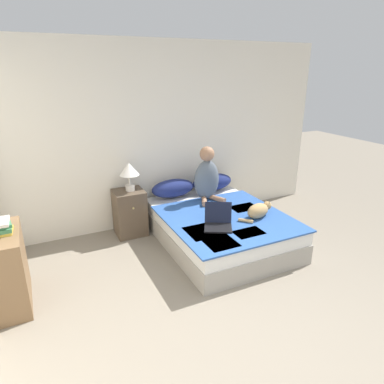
{
  "coord_description": "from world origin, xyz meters",
  "views": [
    {
      "loc": [
        -1.62,
        -1.36,
        2.18
      ],
      "look_at": [
        0.04,
        2.1,
        0.78
      ],
      "focal_mm": 32.0,
      "sensor_mm": 36.0,
      "label": 1
    }
  ],
  "objects_px": {
    "pillow_far": "(212,182)",
    "person_sitting": "(207,177)",
    "bed": "(219,228)",
    "laptop_open": "(218,222)",
    "table_lamp": "(129,171)",
    "cat_tabby": "(259,210)",
    "bookshelf": "(10,269)",
    "book_stack_top": "(0,227)",
    "pillow_near": "(173,188)",
    "nightstand": "(130,213)"
  },
  "relations": [
    {
      "from": "pillow_far",
      "to": "person_sitting",
      "type": "height_order",
      "value": "person_sitting"
    },
    {
      "from": "bed",
      "to": "laptop_open",
      "type": "height_order",
      "value": "laptop_open"
    },
    {
      "from": "table_lamp",
      "to": "cat_tabby",
      "type": "bearing_deg",
      "value": -40.55
    },
    {
      "from": "bookshelf",
      "to": "book_stack_top",
      "type": "relative_size",
      "value": 3.22
    },
    {
      "from": "bookshelf",
      "to": "pillow_near",
      "type": "bearing_deg",
      "value": 25.15
    },
    {
      "from": "bed",
      "to": "person_sitting",
      "type": "xyz_separation_m",
      "value": [
        0.07,
        0.48,
        0.55
      ]
    },
    {
      "from": "nightstand",
      "to": "book_stack_top",
      "type": "distance_m",
      "value": 1.82
    },
    {
      "from": "nightstand",
      "to": "table_lamp",
      "type": "relative_size",
      "value": 1.65
    },
    {
      "from": "pillow_near",
      "to": "bookshelf",
      "type": "relative_size",
      "value": 0.83
    },
    {
      "from": "book_stack_top",
      "to": "cat_tabby",
      "type": "bearing_deg",
      "value": -2.79
    },
    {
      "from": "cat_tabby",
      "to": "bookshelf",
      "type": "xyz_separation_m",
      "value": [
        -2.78,
        0.14,
        -0.14
      ]
    },
    {
      "from": "cat_tabby",
      "to": "laptop_open",
      "type": "xyz_separation_m",
      "value": [
        -0.58,
        -0.01,
        -0.04
      ]
    },
    {
      "from": "pillow_near",
      "to": "nightstand",
      "type": "xyz_separation_m",
      "value": [
        -0.66,
        -0.02,
        -0.25
      ]
    },
    {
      "from": "bed",
      "to": "pillow_near",
      "type": "height_order",
      "value": "pillow_near"
    },
    {
      "from": "pillow_far",
      "to": "table_lamp",
      "type": "bearing_deg",
      "value": -179.33
    },
    {
      "from": "bed",
      "to": "cat_tabby",
      "type": "height_order",
      "value": "cat_tabby"
    },
    {
      "from": "person_sitting",
      "to": "laptop_open",
      "type": "height_order",
      "value": "person_sitting"
    },
    {
      "from": "cat_tabby",
      "to": "bookshelf",
      "type": "distance_m",
      "value": 2.79
    },
    {
      "from": "pillow_far",
      "to": "cat_tabby",
      "type": "relative_size",
      "value": 1.25
    },
    {
      "from": "table_lamp",
      "to": "book_stack_top",
      "type": "distance_m",
      "value": 1.78
    },
    {
      "from": "pillow_near",
      "to": "table_lamp",
      "type": "distance_m",
      "value": 0.71
    },
    {
      "from": "bookshelf",
      "to": "book_stack_top",
      "type": "xyz_separation_m",
      "value": [
        -0.0,
        -0.0,
        0.44
      ]
    },
    {
      "from": "nightstand",
      "to": "table_lamp",
      "type": "height_order",
      "value": "table_lamp"
    },
    {
      "from": "table_lamp",
      "to": "bookshelf",
      "type": "xyz_separation_m",
      "value": [
        -1.48,
        -0.97,
        -0.52
      ]
    },
    {
      "from": "bed",
      "to": "cat_tabby",
      "type": "bearing_deg",
      "value": -43.97
    },
    {
      "from": "pillow_far",
      "to": "person_sitting",
      "type": "relative_size",
      "value": 0.84
    },
    {
      "from": "bed",
      "to": "pillow_near",
      "type": "xyz_separation_m",
      "value": [
        -0.32,
        0.79,
        0.35
      ]
    },
    {
      "from": "pillow_near",
      "to": "nightstand",
      "type": "relative_size",
      "value": 1.01
    },
    {
      "from": "cat_tabby",
      "to": "table_lamp",
      "type": "distance_m",
      "value": 1.75
    },
    {
      "from": "bed",
      "to": "book_stack_top",
      "type": "distance_m",
      "value": 2.51
    },
    {
      "from": "pillow_far",
      "to": "table_lamp",
      "type": "height_order",
      "value": "table_lamp"
    },
    {
      "from": "person_sitting",
      "to": "laptop_open",
      "type": "distance_m",
      "value": 0.93
    },
    {
      "from": "bookshelf",
      "to": "book_stack_top",
      "type": "bearing_deg",
      "value": -124.14
    },
    {
      "from": "table_lamp",
      "to": "book_stack_top",
      "type": "xyz_separation_m",
      "value": [
        -1.48,
        -0.98,
        -0.08
      ]
    },
    {
      "from": "book_stack_top",
      "to": "bed",
      "type": "bearing_deg",
      "value": 4.85
    },
    {
      "from": "pillow_near",
      "to": "person_sitting",
      "type": "distance_m",
      "value": 0.53
    },
    {
      "from": "nightstand",
      "to": "book_stack_top",
      "type": "bearing_deg",
      "value": -146.28
    },
    {
      "from": "bed",
      "to": "laptop_open",
      "type": "distance_m",
      "value": 0.5
    },
    {
      "from": "pillow_near",
      "to": "person_sitting",
      "type": "bearing_deg",
      "value": -38.03
    },
    {
      "from": "person_sitting",
      "to": "nightstand",
      "type": "height_order",
      "value": "person_sitting"
    },
    {
      "from": "person_sitting",
      "to": "bookshelf",
      "type": "bearing_deg",
      "value": -164.58
    },
    {
      "from": "pillow_far",
      "to": "nightstand",
      "type": "distance_m",
      "value": 1.32
    },
    {
      "from": "cat_tabby",
      "to": "pillow_far",
      "type": "bearing_deg",
      "value": 78.09
    },
    {
      "from": "bed",
      "to": "table_lamp",
      "type": "height_order",
      "value": "table_lamp"
    },
    {
      "from": "cat_tabby",
      "to": "laptop_open",
      "type": "relative_size",
      "value": 1.2
    },
    {
      "from": "pillow_far",
      "to": "nightstand",
      "type": "xyz_separation_m",
      "value": [
        -1.3,
        -0.02,
        -0.25
      ]
    },
    {
      "from": "nightstand",
      "to": "pillow_near",
      "type": "bearing_deg",
      "value": 2.07
    },
    {
      "from": "cat_tabby",
      "to": "nightstand",
      "type": "xyz_separation_m",
      "value": [
        -1.33,
        1.1,
        -0.21
      ]
    },
    {
      "from": "pillow_far",
      "to": "person_sitting",
      "type": "xyz_separation_m",
      "value": [
        -0.26,
        -0.3,
        0.2
      ]
    },
    {
      "from": "laptop_open",
      "to": "book_stack_top",
      "type": "xyz_separation_m",
      "value": [
        -2.2,
        0.15,
        0.34
      ]
    }
  ]
}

